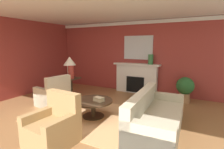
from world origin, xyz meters
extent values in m
plane|color=olive|center=(0.00, 0.00, 0.00)|extent=(8.96, 8.96, 0.00)
cube|color=#9E3833|center=(0.00, 3.19, 1.38)|extent=(7.49, 0.12, 2.76)
cube|color=#9E3833|center=(-3.51, 0.30, 1.38)|extent=(0.12, 6.86, 2.76)
cube|color=white|center=(0.00, 0.30, 2.79)|extent=(7.49, 6.86, 0.06)
cube|color=white|center=(0.00, 3.11, 2.68)|extent=(7.49, 0.08, 0.12)
cube|color=tan|center=(-0.04, 0.26, 0.01)|extent=(3.05, 2.26, 0.01)
cube|color=white|center=(0.14, 2.99, 0.55)|extent=(1.60, 0.25, 1.09)
cube|color=black|center=(0.14, 2.97, 0.35)|extent=(0.70, 0.26, 0.60)
cube|color=white|center=(0.14, 2.96, 1.12)|extent=(1.80, 0.35, 0.06)
cube|color=silver|center=(0.14, 3.10, 1.75)|extent=(1.14, 0.04, 0.90)
cube|color=#BCB299|center=(1.63, 0.21, 0.23)|extent=(1.00, 2.14, 0.45)
cube|color=#BCB299|center=(1.28, 0.19, 0.65)|extent=(0.30, 2.11, 0.40)
cube|color=#BCB299|center=(1.68, -0.74, 0.31)|extent=(0.91, 0.24, 0.62)
cube|color=#BCB299|center=(1.59, 1.16, 0.31)|extent=(0.91, 0.24, 0.62)
cube|color=#C1B293|center=(-1.64, 0.40, 0.22)|extent=(0.91, 0.91, 0.44)
cube|color=#C1B293|center=(-1.32, 0.36, 0.70)|extent=(0.28, 0.81, 0.51)
cube|color=#C1B293|center=(-1.59, 0.73, 0.30)|extent=(0.81, 0.26, 0.60)
cube|color=#C1B293|center=(-1.69, 0.08, 0.30)|extent=(0.81, 0.26, 0.60)
cube|color=#9E7A4C|center=(-0.01, -1.16, 0.22)|extent=(0.86, 0.86, 0.44)
cube|color=#9E7A4C|center=(0.01, -0.84, 0.70)|extent=(0.81, 0.22, 0.51)
cube|color=#9E7A4C|center=(-0.34, -1.14, 0.30)|extent=(0.20, 0.81, 0.60)
cube|color=#9E7A4C|center=(0.32, -1.19, 0.30)|extent=(0.20, 0.81, 0.60)
cylinder|color=#3D2D1E|center=(-0.04, 0.26, 0.43)|extent=(1.00, 1.00, 0.04)
cylinder|color=#3D2D1E|center=(-0.04, 0.26, 0.21)|extent=(0.12, 0.12, 0.41)
cylinder|color=#3D2D1E|center=(-0.04, 0.26, 0.01)|extent=(0.56, 0.56, 0.03)
cube|color=#3D2D1E|center=(-1.74, 1.35, 0.68)|extent=(0.56, 0.56, 0.04)
cube|color=#3D2D1E|center=(-1.74, 1.35, 0.33)|extent=(0.10, 0.10, 0.66)
cube|color=#3D2D1E|center=(-1.74, 1.35, 0.02)|extent=(0.45, 0.45, 0.04)
cylinder|color=beige|center=(-1.74, 1.35, 0.92)|extent=(0.18, 0.18, 0.45)
cone|color=beige|center=(-1.74, 1.35, 1.30)|extent=(0.44, 0.44, 0.30)
cylinder|color=#33703D|center=(0.69, 2.93, 1.33)|extent=(0.18, 0.18, 0.36)
cylinder|color=#9E3328|center=(-1.59, 1.23, 0.93)|extent=(0.19, 0.19, 0.46)
cube|color=tan|center=(0.14, 0.25, 0.47)|extent=(0.29, 0.22, 0.04)
cube|color=tan|center=(0.13, 0.28, 0.52)|extent=(0.27, 0.20, 0.06)
cylinder|color=#A8754C|center=(1.94, 2.62, 0.15)|extent=(0.32, 0.32, 0.30)
sphere|color=#28602D|center=(1.94, 2.62, 0.55)|extent=(0.56, 0.56, 0.56)
camera|label=1|loc=(2.39, -3.29, 1.85)|focal=27.76mm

